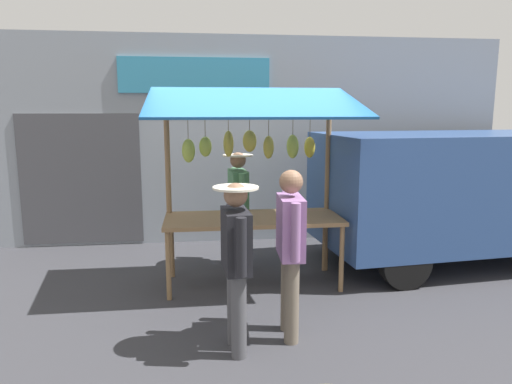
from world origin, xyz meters
The scene contains 7 objects.
ground_plane centered at (0.00, 0.00, 0.00)m, with size 40.00×40.00×0.00m, color #38383D.
street_backdrop centered at (0.06, -2.20, 1.70)m, with size 9.00×0.30×3.40m.
market_stall centered at (-0.02, -0.05, 1.56)m, with size 2.50×1.46×2.50m.
vendor_with_sunhat centered at (0.12, -0.75, 0.96)m, with size 0.42×0.69×1.63m.
shopper_in_grey_tee centered at (-0.19, 1.45, 0.96)m, with size 0.24×0.70×1.66m.
shopper_with_shopping_bag centered at (0.35, 1.66, 0.92)m, with size 0.41×0.68×1.57m.
parked_van centered at (-3.11, -0.57, 1.12)m, with size 4.56×2.28×1.88m.
Camera 1 is at (0.67, 5.72, 2.20)m, focal length 33.02 mm.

